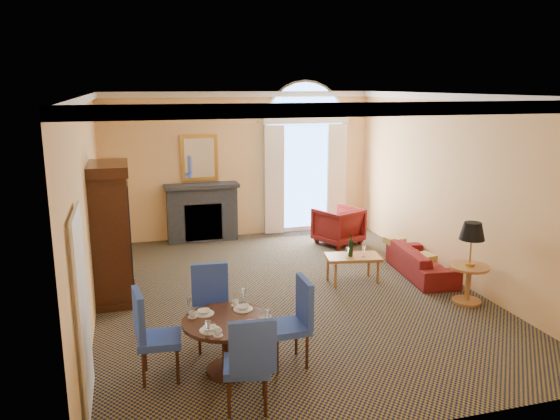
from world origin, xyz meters
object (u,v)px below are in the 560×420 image
object	(u,v)px
dining_table	(228,333)
coffee_table	(353,257)
armoire	(111,235)
side_table	(470,252)
sofa	(422,262)
armchair	(338,226)

from	to	relation	value
dining_table	coffee_table	size ratio (longest dim) A/B	1.06
armoire	side_table	size ratio (longest dim) A/B	1.72
sofa	side_table	xyz separation A→B (m)	(0.05, -1.31, 0.57)
sofa	armchair	distance (m)	2.39
side_table	sofa	bearing A→B (deg)	92.18
armchair	coffee_table	distance (m)	2.33
dining_table	coffee_table	world-z (taller)	dining_table
armoire	side_table	bearing A→B (deg)	-17.51
dining_table	sofa	xyz separation A→B (m)	(3.95, 2.39, -0.25)
armoire	dining_table	world-z (taller)	armoire
dining_table	armchair	bearing A→B (deg)	55.10
armoire	side_table	world-z (taller)	armoire
side_table	coffee_table	bearing A→B (deg)	135.31
coffee_table	armchair	bearing A→B (deg)	84.72
armoire	dining_table	size ratio (longest dim) A/B	2.05
dining_table	armchair	distance (m)	5.70
sofa	side_table	distance (m)	1.43
armchair	sofa	bearing A→B (deg)	83.21
dining_table	coffee_table	distance (m)	3.59
dining_table	armchair	xyz separation A→B (m)	(3.26, 4.68, -0.11)
armoire	dining_table	distance (m)	3.10
armoire	sofa	world-z (taller)	armoire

